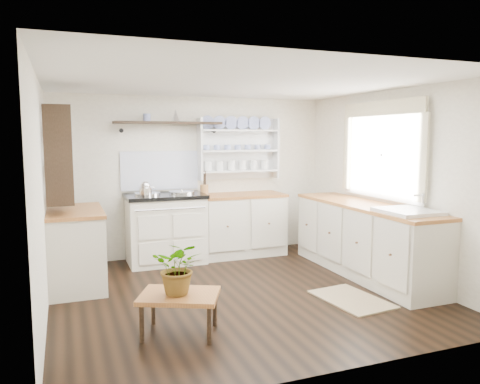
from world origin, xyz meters
TOP-DOWN VIEW (x-y plane):
  - floor at (0.00, 0.00)m, footprint 4.00×3.80m
  - wall_back at (0.00, 1.90)m, footprint 4.00×0.02m
  - wall_right at (2.00, 0.00)m, footprint 0.02×3.80m
  - wall_left at (-2.00, 0.00)m, footprint 0.02×3.80m
  - ceiling at (0.00, 0.00)m, footprint 4.00×3.80m
  - window at (1.95, 0.15)m, footprint 0.08×1.55m
  - aga_cooker at (-0.51, 1.57)m, footprint 1.06×0.74m
  - back_cabinets at (0.60, 1.60)m, footprint 1.27×0.63m
  - right_cabinets at (1.70, 0.10)m, footprint 0.62×2.43m
  - belfast_sink at (1.70, -0.65)m, footprint 0.55×0.60m
  - left_cabinets at (-1.70, 0.90)m, footprint 0.62×1.13m
  - plate_rack at (0.65, 1.86)m, footprint 1.20×0.22m
  - high_shelf at (-0.40, 1.78)m, footprint 1.50×0.29m
  - left_shelving at (-1.84, 0.90)m, footprint 0.28×0.80m
  - kettle at (-0.79, 1.45)m, footprint 0.17×0.17m
  - utensil_crock at (0.08, 1.68)m, footprint 0.12×0.12m
  - center_table at (-0.89, -0.83)m, footprint 0.81×0.72m
  - potted_plant at (-0.89, -0.83)m, footprint 0.55×0.52m
  - floor_rug at (1.02, -0.64)m, footprint 0.64×0.91m

SIDE VIEW (x-z plane):
  - floor at x=0.00m, z-range -0.01..0.01m
  - floor_rug at x=1.02m, z-range 0.00..0.02m
  - center_table at x=-0.89m, z-range 0.14..0.50m
  - right_cabinets at x=1.70m, z-range 0.01..0.91m
  - left_cabinets at x=-1.70m, z-range 0.01..0.91m
  - back_cabinets at x=0.60m, z-range 0.01..0.91m
  - aga_cooker at x=-0.51m, z-range -0.01..0.97m
  - potted_plant at x=-0.89m, z-range 0.37..0.84m
  - belfast_sink at x=1.70m, z-range 0.58..1.03m
  - utensil_crock at x=0.08m, z-range 0.91..1.05m
  - kettle at x=-0.79m, z-range 0.93..1.14m
  - wall_back at x=0.00m, z-range 0.00..2.30m
  - wall_right at x=2.00m, z-range 0.00..2.30m
  - wall_left at x=-2.00m, z-range 0.00..2.30m
  - left_shelving at x=-1.84m, z-range 1.02..2.08m
  - plate_rack at x=0.65m, z-range 1.11..2.01m
  - window at x=1.95m, z-range 0.95..2.17m
  - high_shelf at x=-0.40m, z-range 1.83..1.99m
  - ceiling at x=0.00m, z-range 2.29..2.30m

